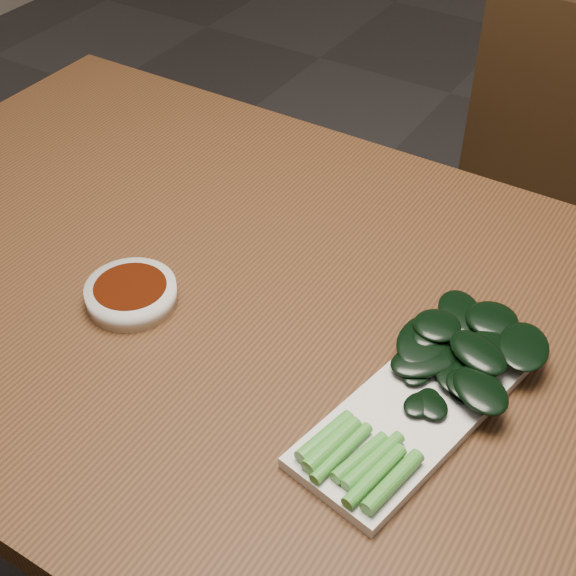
{
  "coord_description": "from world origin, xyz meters",
  "views": [
    {
      "loc": [
        0.36,
        -0.6,
        1.41
      ],
      "look_at": [
        -0.03,
        0.03,
        0.76
      ],
      "focal_mm": 50.0,
      "sensor_mm": 36.0,
      "label": 1
    }
  ],
  "objects_px": {
    "table": "(297,357)",
    "sauce_bowl": "(131,294)",
    "serving_plate": "(422,403)",
    "gai_lan": "(447,367)",
    "chair_far": "(526,233)"
  },
  "relations": [
    {
      "from": "table",
      "to": "serving_plate",
      "type": "distance_m",
      "value": 0.21
    },
    {
      "from": "table",
      "to": "serving_plate",
      "type": "height_order",
      "value": "serving_plate"
    },
    {
      "from": "sauce_bowl",
      "to": "serving_plate",
      "type": "relative_size",
      "value": 0.33
    },
    {
      "from": "serving_plate",
      "to": "gai_lan",
      "type": "height_order",
      "value": "gai_lan"
    },
    {
      "from": "chair_far",
      "to": "gai_lan",
      "type": "relative_size",
      "value": 2.6
    },
    {
      "from": "table",
      "to": "chair_far",
      "type": "xyz_separation_m",
      "value": [
        0.1,
        0.66,
        -0.19
      ]
    },
    {
      "from": "chair_far",
      "to": "serving_plate",
      "type": "height_order",
      "value": "chair_far"
    },
    {
      "from": "table",
      "to": "serving_plate",
      "type": "xyz_separation_m",
      "value": [
        0.19,
        -0.05,
        0.08
      ]
    },
    {
      "from": "chair_far",
      "to": "sauce_bowl",
      "type": "height_order",
      "value": "chair_far"
    },
    {
      "from": "serving_plate",
      "to": "gai_lan",
      "type": "distance_m",
      "value": 0.05
    },
    {
      "from": "gai_lan",
      "to": "sauce_bowl",
      "type": "bearing_deg",
      "value": -168.3
    },
    {
      "from": "chair_far",
      "to": "serving_plate",
      "type": "xyz_separation_m",
      "value": [
        0.08,
        -0.71,
        0.27
      ]
    },
    {
      "from": "table",
      "to": "serving_plate",
      "type": "relative_size",
      "value": 4.17
    },
    {
      "from": "gai_lan",
      "to": "table",
      "type": "bearing_deg",
      "value": 177.44
    },
    {
      "from": "table",
      "to": "sauce_bowl",
      "type": "distance_m",
      "value": 0.22
    }
  ]
}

